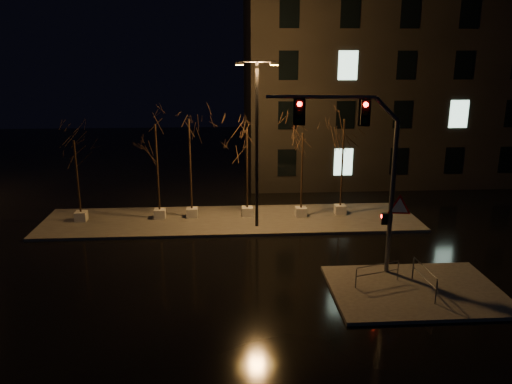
{
  "coord_description": "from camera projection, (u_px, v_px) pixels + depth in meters",
  "views": [
    {
      "loc": [
        -0.33,
        -21.91,
        9.61
      ],
      "look_at": [
        1.22,
        2.39,
        2.8
      ],
      "focal_mm": 35.0,
      "sensor_mm": 36.0,
      "label": 1
    }
  ],
  "objects": [
    {
      "name": "ground",
      "position": [
        234.0,
        263.0,
        23.67
      ],
      "size": [
        90.0,
        90.0,
        0.0
      ],
      "primitive_type": "plane",
      "color": "black",
      "rests_on": "ground"
    },
    {
      "name": "tree_2",
      "position": [
        189.0,
        141.0,
        28.58
      ],
      "size": [
        1.8,
        1.8,
        6.01
      ],
      "color": "beige",
      "rests_on": "median"
    },
    {
      "name": "sidewalk_corner",
      "position": [
        415.0,
        290.0,
        20.75
      ],
      "size": [
        7.0,
        5.0,
        0.15
      ],
      "primitive_type": "cube",
      "color": "#403F39",
      "rests_on": "ground"
    },
    {
      "name": "tree_4",
      "position": [
        302.0,
        152.0,
        28.89
      ],
      "size": [
        1.8,
        1.8,
        5.15
      ],
      "color": "beige",
      "rests_on": "median"
    },
    {
      "name": "guard_rail_a",
      "position": [
        378.0,
        271.0,
        20.99
      ],
      "size": [
        2.03,
        0.65,
        0.91
      ],
      "rotation": [
        0.0,
        0.0,
        0.3
      ],
      "color": "#54565B",
      "rests_on": "sidewalk_corner"
    },
    {
      "name": "median",
      "position": [
        231.0,
        220.0,
        29.41
      ],
      "size": [
        22.0,
        5.0,
        0.15
      ],
      "primitive_type": "cube",
      "color": "#403F39",
      "rests_on": "ground"
    },
    {
      "name": "tree_3",
      "position": [
        247.0,
        149.0,
        28.91
      ],
      "size": [
        1.8,
        1.8,
        5.37
      ],
      "color": "beige",
      "rests_on": "median"
    },
    {
      "name": "streetlight_main",
      "position": [
        257.0,
        134.0,
        26.86
      ],
      "size": [
        2.26,
        0.32,
        9.06
      ],
      "rotation": [
        0.0,
        0.0,
        0.03
      ],
      "color": "black",
      "rests_on": "median"
    },
    {
      "name": "guard_rail_b",
      "position": [
        424.0,
        276.0,
        20.35
      ],
      "size": [
        0.15,
        2.24,
        1.06
      ],
      "rotation": [
        0.0,
        0.0,
        1.61
      ],
      "color": "#54565B",
      "rests_on": "sidewalk_corner"
    },
    {
      "name": "building",
      "position": [
        403.0,
        80.0,
        39.81
      ],
      "size": [
        25.0,
        12.0,
        15.0
      ],
      "primitive_type": "cube",
      "color": "black",
      "rests_on": "ground"
    },
    {
      "name": "traffic_signal_mast",
      "position": [
        364.0,
        159.0,
        21.1
      ],
      "size": [
        6.31,
        1.08,
        7.78
      ],
      "rotation": [
        0.0,
        0.0,
        -0.15
      ],
      "color": "#54565B",
      "rests_on": "sidewalk_corner"
    },
    {
      "name": "tree_0",
      "position": [
        75.0,
        159.0,
        28.14
      ],
      "size": [
        1.8,
        1.8,
        4.85
      ],
      "color": "beige",
      "rests_on": "median"
    },
    {
      "name": "tree_5",
      "position": [
        343.0,
        141.0,
        29.17
      ],
      "size": [
        1.8,
        1.8,
        5.92
      ],
      "color": "beige",
      "rests_on": "median"
    },
    {
      "name": "tree_1",
      "position": [
        156.0,
        146.0,
        28.42
      ],
      "size": [
        1.8,
        1.8,
        5.73
      ],
      "color": "beige",
      "rests_on": "median"
    }
  ]
}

